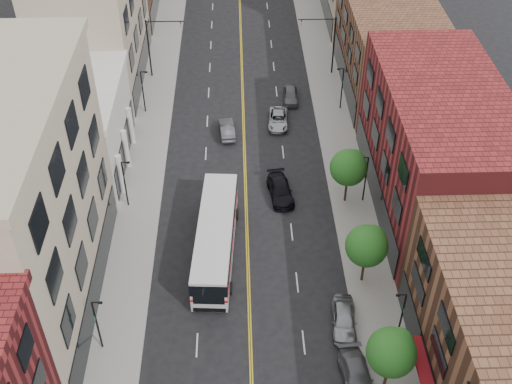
{
  "coord_description": "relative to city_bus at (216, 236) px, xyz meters",
  "views": [
    {
      "loc": [
        -0.53,
        -21.4,
        39.62
      ],
      "look_at": [
        0.8,
        19.71,
        5.0
      ],
      "focal_mm": 45.0,
      "sensor_mm": 36.0,
      "label": 1
    }
  ],
  "objects": [
    {
      "name": "lamp_l_1",
      "position": [
        -8.28,
        -9.57,
        0.97
      ],
      "size": [
        0.81,
        0.55,
        5.05
      ],
      "color": "black",
      "rests_on": "sidewalk_left"
    },
    {
      "name": "signal_mast_right",
      "position": [
        12.94,
        30.43,
        2.65
      ],
      "size": [
        4.49,
        0.18,
        7.2
      ],
      "color": "black",
      "rests_on": "sidewalk_right"
    },
    {
      "name": "tree_r_1",
      "position": [
        12.06,
        -13.49,
        2.13
      ],
      "size": [
        3.4,
        3.4,
        5.59
      ],
      "color": "black",
      "rests_on": "sidewalk_right"
    },
    {
      "name": "sidewalk_right",
      "position": [
        12.67,
        17.43,
        -1.92
      ],
      "size": [
        4.0,
        110.0,
        0.15
      ],
      "primitive_type": "cube",
      "color": "gray",
      "rests_on": "ground"
    },
    {
      "name": "lamp_r_3",
      "position": [
        13.62,
        22.43,
        0.97
      ],
      "size": [
        0.81,
        0.55,
        5.05
      ],
      "color": "black",
      "rests_on": "sidewalk_right"
    },
    {
      "name": "bldg_l_white",
      "position": [
        -14.33,
        13.43,
        2.0
      ],
      "size": [
        10.0,
        14.0,
        8.0
      ],
      "primitive_type": "cube",
      "color": "silver",
      "rests_on": "ground"
    },
    {
      "name": "lamp_l_3",
      "position": [
        -8.28,
        22.43,
        0.97
      ],
      "size": [
        0.81,
        0.55,
        5.05
      ],
      "color": "black",
      "rests_on": "sidewalk_left"
    },
    {
      "name": "city_bus",
      "position": [
        0.0,
        0.0,
        0.0
      ],
      "size": [
        3.89,
        13.54,
        3.44
      ],
      "rotation": [
        0.0,
        0.0,
        -0.07
      ],
      "color": "silver",
      "rests_on": "ground"
    },
    {
      "name": "lamp_r_1",
      "position": [
        13.62,
        -9.57,
        0.97
      ],
      "size": [
        0.81,
        0.55,
        5.05
      ],
      "color": "black",
      "rests_on": "sidewalk_right"
    },
    {
      "name": "bldg_r_far_a",
      "position": [
        19.67,
        27.43,
        3.0
      ],
      "size": [
        10.0,
        20.0,
        10.0
      ],
      "primitive_type": "cube",
      "color": "brown",
      "rests_on": "ground"
    },
    {
      "name": "lamp_r_2",
      "position": [
        13.62,
        6.43,
        0.97
      ],
      "size": [
        0.81,
        0.55,
        5.05
      ],
      "color": "black",
      "rests_on": "sidewalk_right"
    },
    {
      "name": "car_lane_a",
      "position": [
        5.93,
        7.41,
        -1.27
      ],
      "size": [
        2.7,
        5.23,
        1.45
      ],
      "primitive_type": "imported",
      "rotation": [
        0.0,
        0.0,
        0.14
      ],
      "color": "black",
      "rests_on": "ground"
    },
    {
      "name": "bldg_r_mid",
      "position": [
        19.67,
        6.43,
        4.0
      ],
      "size": [
        10.0,
        22.0,
        12.0
      ],
      "primitive_type": "cube",
      "color": "maroon",
      "rests_on": "ground"
    },
    {
      "name": "sidewalk_left",
      "position": [
        -7.33,
        17.43,
        -1.92
      ],
      "size": [
        4.0,
        110.0,
        0.15
      ],
      "primitive_type": "cube",
      "color": "gray",
      "rests_on": "ground"
    },
    {
      "name": "car_parked_far",
      "position": [
        9.84,
        -8.1,
        -1.22
      ],
      "size": [
        2.23,
        4.7,
        1.55
      ],
      "primitive_type": "imported",
      "rotation": [
        0.0,
        0.0,
        -0.09
      ],
      "color": "gray",
      "rests_on": "ground"
    },
    {
      "name": "car_lane_b",
      "position": [
        6.45,
        19.58,
        -1.35
      ],
      "size": [
        2.49,
        4.82,
        1.3
      ],
      "primitive_type": "imported",
      "rotation": [
        0.0,
        0.0,
        -0.07
      ],
      "color": "#A3A6AA",
      "rests_on": "ground"
    },
    {
      "name": "bldg_l_far_a",
      "position": [
        -14.33,
        30.43,
        7.0
      ],
      "size": [
        10.0,
        20.0,
        18.0
      ],
      "primitive_type": "cube",
      "color": "tan",
      "rests_on": "ground"
    },
    {
      "name": "signal_mast_left",
      "position": [
        -7.6,
        30.43,
        2.65
      ],
      "size": [
        4.49,
        0.18,
        7.2
      ],
      "color": "black",
      "rests_on": "sidewalk_left"
    },
    {
      "name": "tree_r_3",
      "position": [
        12.06,
        6.51,
        2.13
      ],
      "size": [
        3.4,
        3.4,
        5.59
      ],
      "color": "black",
      "rests_on": "sidewalk_right"
    },
    {
      "name": "car_lane_c",
      "position": [
        8.17,
        24.43,
        -1.29
      ],
      "size": [
        1.85,
        4.26,
        1.43
      ],
      "primitive_type": "imported",
      "rotation": [
        0.0,
        0.0,
        -0.04
      ],
      "color": "#4D4E52",
      "rests_on": "ground"
    },
    {
      "name": "lamp_l_2",
      "position": [
        -8.28,
        6.43,
        0.97
      ],
      "size": [
        0.81,
        0.55,
        5.05
      ],
      "color": "black",
      "rests_on": "sidewalk_left"
    },
    {
      "name": "bldg_l_tanoffice",
      "position": [
        -14.33,
        -4.57,
        7.0
      ],
      "size": [
        10.0,
        22.0,
        18.0
      ],
      "primitive_type": "cube",
      "color": "tan",
      "rests_on": "ground"
    },
    {
      "name": "tree_r_2",
      "position": [
        12.06,
        -3.49,
        2.13
      ],
      "size": [
        3.4,
        3.4,
        5.59
      ],
      "color": "black",
      "rests_on": "sidewalk_right"
    },
    {
      "name": "car_parked_mid",
      "position": [
        10.07,
        -13.21,
        -1.28
      ],
      "size": [
        2.48,
        5.13,
        1.44
      ],
      "primitive_type": "imported",
      "rotation": [
        0.0,
        0.0,
        0.1
      ],
      "color": "#56555B",
      "rests_on": "ground"
    },
    {
      "name": "car_lane_behind",
      "position": [
        0.87,
        17.77,
        -1.3
      ],
      "size": [
        1.89,
        4.38,
        1.4
      ],
      "primitive_type": "imported",
      "rotation": [
        0.0,
        0.0,
        3.24
      ],
      "color": "#434447",
      "rests_on": "ground"
    }
  ]
}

